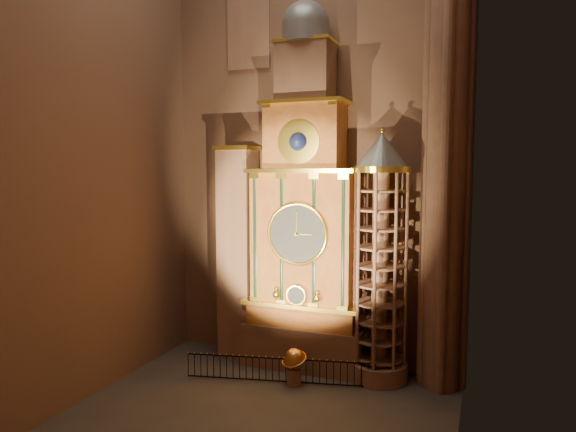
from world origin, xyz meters
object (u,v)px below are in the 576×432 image
at_px(celestial_globe, 294,363).
at_px(iron_railing, 279,370).
at_px(stair_turret, 380,260).
at_px(astronomical_clock, 305,223).
at_px(portrait_tower, 238,252).

distance_m(celestial_globe, iron_railing, 0.75).
bearing_deg(celestial_globe, stair_turret, 30.32).
distance_m(stair_turret, iron_railing, 6.39).
bearing_deg(astronomical_clock, stair_turret, -4.30).
relative_size(portrait_tower, celestial_globe, 6.49).
relative_size(stair_turret, celestial_globe, 6.88).
relative_size(astronomical_clock, iron_railing, 2.11).
relative_size(celestial_globe, iron_railing, 0.20).
distance_m(astronomical_clock, celestial_globe, 6.13).
xyz_separation_m(portrait_tower, iron_railing, (3.04, -2.24, -4.58)).
bearing_deg(stair_turret, celestial_globe, -149.68).
distance_m(portrait_tower, iron_railing, 5.94).
relative_size(astronomical_clock, stair_turret, 1.55).
height_order(astronomical_clock, iron_railing, astronomical_clock).
bearing_deg(celestial_globe, portrait_tower, 149.64).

